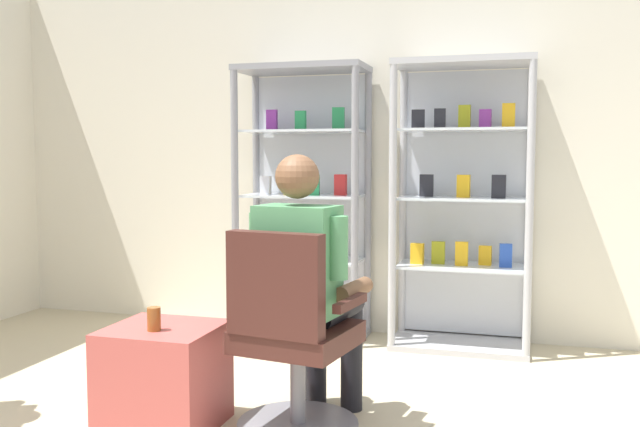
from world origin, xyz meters
TOP-DOWN VIEW (x-y plane):
  - back_wall at (0.00, 3.00)m, footprint 6.00×0.10m
  - display_cabinet_left at (-0.55, 2.76)m, footprint 0.90×0.45m
  - display_cabinet_right at (0.55, 2.76)m, footprint 0.90×0.45m
  - office_chair at (-0.05, 0.96)m, footprint 0.60×0.56m
  - seated_shopkeeper at (-0.02, 1.13)m, footprint 0.53×0.60m
  - storage_crate at (-0.67, 0.93)m, footprint 0.51×0.48m
  - tea_glass at (-0.67, 0.85)m, footprint 0.06×0.06m

SIDE VIEW (x-z plane):
  - storage_crate at x=-0.67m, z-range 0.00..0.48m
  - office_chair at x=-0.05m, z-range -0.09..0.87m
  - tea_glass at x=-0.67m, z-range 0.48..0.59m
  - seated_shopkeeper at x=-0.02m, z-range 0.07..1.36m
  - display_cabinet_left at x=-0.55m, z-range 0.01..1.91m
  - display_cabinet_right at x=0.55m, z-range 0.01..1.91m
  - back_wall at x=0.00m, z-range 0.00..2.70m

